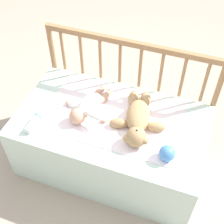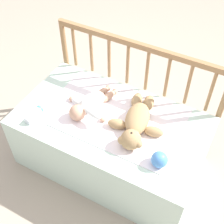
# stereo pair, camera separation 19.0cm
# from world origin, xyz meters

# --- Properties ---
(ground_plane) EXTENTS (12.00, 12.00, 0.00)m
(ground_plane) POSITION_xyz_m (0.00, 0.00, 0.00)
(ground_plane) COLOR tan
(crib_mattress) EXTENTS (1.19, 0.68, 0.44)m
(crib_mattress) POSITION_xyz_m (0.00, 0.00, 0.22)
(crib_mattress) COLOR silver
(crib_mattress) RESTS_ON ground_plane
(crib_rail) EXTENTS (1.19, 0.04, 0.78)m
(crib_rail) POSITION_xyz_m (0.00, 0.36, 0.55)
(crib_rail) COLOR #997047
(crib_rail) RESTS_ON ground_plane
(blanket) EXTENTS (0.84, 0.54, 0.01)m
(blanket) POSITION_xyz_m (0.00, 0.05, 0.44)
(blanket) COLOR white
(blanket) RESTS_ON crib_mattress
(teddy_bear) EXTENTS (0.34, 0.47, 0.12)m
(teddy_bear) POSITION_xyz_m (0.16, 0.02, 0.49)
(teddy_bear) COLOR tan
(teddy_bear) RESTS_ON crib_mattress
(baby) EXTENTS (0.32, 0.39, 0.11)m
(baby) POSITION_xyz_m (-0.16, 0.03, 0.48)
(baby) COLOR white
(baby) RESTS_ON crib_mattress
(toy_ball) EXTENTS (0.09, 0.09, 0.09)m
(toy_ball) POSITION_xyz_m (0.39, -0.16, 0.48)
(toy_ball) COLOR #4C8CDB
(toy_ball) RESTS_ON crib_mattress
(baby_bottle) EXTENTS (0.05, 0.16, 0.05)m
(baby_bottle) POSITION_xyz_m (-0.43, -0.20, 0.46)
(baby_bottle) COLOR white
(baby_bottle) RESTS_ON crib_mattress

